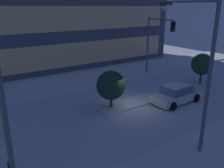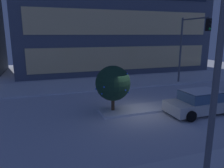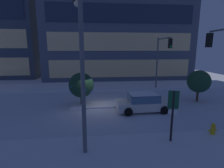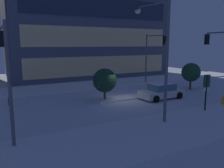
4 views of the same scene
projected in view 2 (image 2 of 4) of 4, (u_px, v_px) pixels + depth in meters
ground at (133, 112)px, 13.99m from camera, size 52.00×52.00×0.00m
curb_strip_far at (100, 84)px, 21.59m from camera, size 52.00×5.20×0.14m
median_strip at (163, 106)px, 14.92m from camera, size 9.00×1.80×0.14m
car_near at (200, 103)px, 13.59m from camera, size 4.54×2.16×1.49m
traffic_light_corner_far_right at (191, 39)px, 20.00m from camera, size 0.32×3.91×6.45m
street_lamp_arched at (199, 26)px, 6.79m from camera, size 0.73×3.19×7.94m
decorated_tree_left_of_median at (113, 83)px, 13.57m from camera, size 2.22×2.22×3.01m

